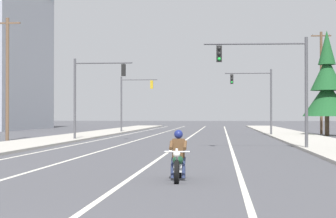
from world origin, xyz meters
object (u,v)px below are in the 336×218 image
object	(u,v)px
traffic_signal_near_right	(276,74)
utility_pole_right_far	(321,81)
motorcycle_with_rider	(178,160)
utility_pole_left_near	(7,77)
conifer_tree_right_verge_far	(327,87)
traffic_signal_near_left	(91,87)
traffic_signal_mid_left	(131,96)
traffic_signal_mid_right	(258,92)

from	to	relation	value
traffic_signal_near_right	utility_pole_right_far	world-z (taller)	utility_pole_right_far
motorcycle_with_rider	traffic_signal_near_right	distance (m)	16.45
utility_pole_left_near	conifer_tree_right_verge_far	bearing A→B (deg)	25.83
motorcycle_with_rider	traffic_signal_near_left	distance (m)	27.84
traffic_signal_mid_left	traffic_signal_mid_right	bearing A→B (deg)	-33.81
utility_pole_right_far	traffic_signal_mid_left	bearing A→B (deg)	168.67
traffic_signal_near_right	conifer_tree_right_verge_far	world-z (taller)	conifer_tree_right_verge_far
conifer_tree_right_verge_far	motorcycle_with_rider	bearing A→B (deg)	-106.18
traffic_signal_mid_left	utility_pole_right_far	distance (m)	20.36
traffic_signal_near_left	utility_pole_left_near	world-z (taller)	utility_pole_left_near
traffic_signal_near_right	utility_pole_right_far	bearing A→B (deg)	75.45
traffic_signal_near_right	traffic_signal_mid_left	xyz separation A→B (m)	(-12.87, 31.16, -0.10)
traffic_signal_near_right	utility_pole_left_near	size ratio (longest dim) A/B	0.67
traffic_signal_mid_right	conifer_tree_right_verge_far	world-z (taller)	conifer_tree_right_verge_far
traffic_signal_near_right	traffic_signal_near_left	world-z (taller)	same
traffic_signal_mid_left	utility_pole_right_far	size ratio (longest dim) A/B	0.60
motorcycle_with_rider	utility_pole_left_near	world-z (taller)	utility_pole_left_near
traffic_signal_near_right	conifer_tree_right_verge_far	xyz separation A→B (m)	(6.80, 22.61, 0.35)
motorcycle_with_rider	traffic_signal_mid_right	xyz separation A→B (m)	(4.68, 37.75, 3.48)
motorcycle_with_rider	conifer_tree_right_verge_far	size ratio (longest dim) A/B	0.22
utility_pole_right_far	conifer_tree_right_verge_far	world-z (taller)	utility_pole_right_far
motorcycle_with_rider	traffic_signal_near_left	size ratio (longest dim) A/B	0.35
traffic_signal_near_right	traffic_signal_mid_right	bearing A→B (deg)	88.93
traffic_signal_mid_right	utility_pole_right_far	size ratio (longest dim) A/B	0.60
traffic_signal_near_left	conifer_tree_right_verge_far	world-z (taller)	conifer_tree_right_verge_far
utility_pole_right_far	conifer_tree_right_verge_far	xyz separation A→B (m)	(-0.26, -4.56, -0.86)
utility_pole_left_near	traffic_signal_mid_left	bearing A→B (deg)	73.64
motorcycle_with_rider	traffic_signal_near_right	size ratio (longest dim) A/B	0.35
motorcycle_with_rider	conifer_tree_right_verge_far	bearing A→B (deg)	73.82
traffic_signal_near_right	traffic_signal_near_left	xyz separation A→B (m)	(-12.78, 10.79, -0.07)
traffic_signal_near_left	utility_pole_right_far	world-z (taller)	utility_pole_right_far
traffic_signal_near_right	utility_pole_right_far	xyz separation A→B (m)	(7.05, 27.17, 1.21)
traffic_signal_near_left	traffic_signal_mid_left	distance (m)	20.37
conifer_tree_right_verge_far	traffic_signal_near_right	bearing A→B (deg)	-106.73
traffic_signal_mid_left	utility_pole_left_near	bearing A→B (deg)	-106.36
traffic_signal_near_right	traffic_signal_near_left	distance (m)	16.73
traffic_signal_near_right	traffic_signal_mid_left	world-z (taller)	same
traffic_signal_mid_right	utility_pole_right_far	bearing A→B (deg)	36.49
motorcycle_with_rider	traffic_signal_near_right	xyz separation A→B (m)	(4.26, 15.49, 3.56)
utility_pole_right_far	traffic_signal_mid_right	bearing A→B (deg)	-143.51
utility_pole_left_near	conifer_tree_right_verge_far	xyz separation A→B (m)	(25.85, 12.51, -0.33)
conifer_tree_right_verge_far	traffic_signal_near_left	bearing A→B (deg)	-148.89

